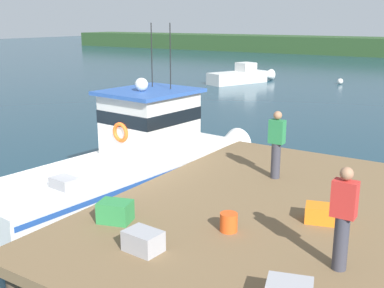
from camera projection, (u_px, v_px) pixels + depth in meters
The scene contains 11 objects.
ground_plane at pixel (97, 211), 12.59m from camera, with size 200.00×200.00×0.00m, color #193847.
dock at pixel (266, 212), 9.78m from camera, with size 6.00×9.00×1.20m.
main_fishing_boat at pixel (135, 164), 13.26m from camera, with size 3.28×9.93×4.80m.
crate_single_by_cleat at pixel (115, 212), 8.97m from camera, with size 0.60×0.44×0.40m, color #2D8442.
crate_stack_mid_dock at pixel (143, 241), 7.84m from camera, with size 0.60×0.44×0.35m, color #9E9EA3.
crate_single_far at pixel (322, 214), 8.98m from camera, with size 0.60×0.44×0.32m, color orange.
bait_bucket at pixel (229, 222), 8.58m from camera, with size 0.32×0.32×0.34m, color #E04C19.
deckhand_by_the_boat at pixel (276, 143), 11.29m from camera, with size 0.36×0.22×1.63m.
deckhand_further_back at pixel (343, 217), 7.10m from camera, with size 0.36×0.22×1.63m.
moored_boat_far_left at pixel (242, 76), 37.70m from camera, with size 3.40×6.21×1.57m.
mooring_buoy_outer at pixel (340, 81), 37.07m from camera, with size 0.44×0.44×0.44m, color silver.
Camera 1 is at (8.51, -8.46, 4.90)m, focal length 44.80 mm.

